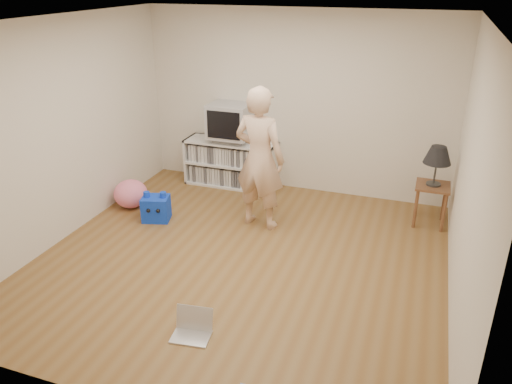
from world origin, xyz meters
The scene contains 12 objects.
ground centered at (0.00, 0.00, 0.00)m, with size 4.50×4.50×0.00m, color brown.
walls centered at (0.00, 0.00, 1.30)m, with size 4.52×4.52×2.60m.
ceiling centered at (0.00, 0.00, 2.60)m, with size 4.50×4.50×0.01m, color white.
media_unit centered at (-0.93, 2.04, 0.35)m, with size 1.40×0.45×0.70m.
dvd_deck centered at (-0.93, 2.02, 0.73)m, with size 0.45×0.35×0.07m, color gray.
crt_tv centered at (-0.93, 2.02, 1.02)m, with size 0.60×0.53×0.50m.
side_table centered at (1.99, 1.65, 0.42)m, with size 0.42×0.42×0.55m.
table_lamp centered at (1.99, 1.65, 0.94)m, with size 0.34×0.34×0.52m.
person centered at (-0.09, 0.91, 0.91)m, with size 0.66×0.43×1.82m, color beige.
laptop centered at (0.04, -1.33, 0.06)m, with size 0.38×0.32×0.24m.
plush_blue centered at (-1.41, 0.57, 0.17)m, with size 0.41×0.36×0.40m.
plush_pink centered at (-1.95, 0.81, 0.20)m, with size 0.46×0.46×0.39m, color pink.
Camera 1 is at (1.80, -4.58, 3.03)m, focal length 35.00 mm.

